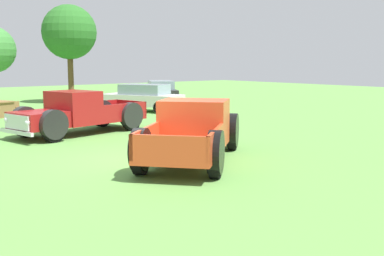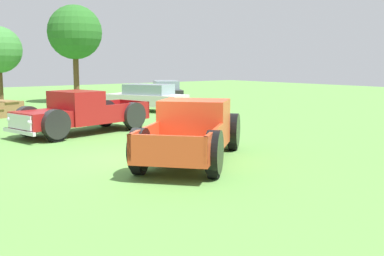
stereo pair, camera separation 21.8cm
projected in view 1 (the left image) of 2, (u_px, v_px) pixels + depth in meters
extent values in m
plane|color=#5B9342|center=(142.00, 160.00, 12.82)|extent=(80.00, 80.00, 0.00)
cube|color=#D14723|center=(203.00, 126.00, 14.34)|extent=(2.26, 2.27, 0.59)
cube|color=silver|center=(208.00, 123.00, 15.14)|extent=(0.99, 1.16, 0.49)
sphere|color=silver|center=(188.00, 122.00, 15.24)|extent=(0.21, 0.21, 0.21)
sphere|color=silver|center=(228.00, 123.00, 14.99)|extent=(0.21, 0.21, 0.21)
cube|color=#D14723|center=(194.00, 122.00, 12.85)|extent=(2.20, 2.25, 1.22)
cube|color=#8C9EA8|center=(198.00, 110.00, 13.44)|extent=(1.02, 1.21, 0.54)
cube|color=#D14723|center=(180.00, 155.00, 11.17)|extent=(2.86, 2.80, 0.11)
cube|color=#D14723|center=(146.00, 140.00, 11.28)|extent=(1.77, 1.50, 0.59)
cube|color=#D14723|center=(215.00, 142.00, 10.96)|extent=(1.77, 1.50, 0.59)
cube|color=#D14723|center=(169.00, 149.00, 10.08)|extent=(1.21, 1.42, 0.59)
cylinder|color=black|center=(175.00, 135.00, 14.55)|extent=(0.77, 0.70, 0.81)
cylinder|color=#B7B7BC|center=(175.00, 135.00, 14.56)|extent=(0.41, 0.40, 0.32)
cylinder|color=black|center=(175.00, 128.00, 14.53)|extent=(0.97, 0.89, 1.02)
cylinder|color=black|center=(232.00, 137.00, 14.21)|extent=(0.77, 0.70, 0.81)
cylinder|color=#B7B7BC|center=(233.00, 137.00, 14.21)|extent=(0.41, 0.40, 0.32)
cylinder|color=black|center=(233.00, 130.00, 14.19)|extent=(0.97, 0.89, 1.02)
cylinder|color=black|center=(141.00, 158.00, 11.09)|extent=(0.77, 0.70, 0.81)
cylinder|color=#B7B7BC|center=(140.00, 158.00, 11.09)|extent=(0.41, 0.40, 0.32)
cylinder|color=black|center=(140.00, 149.00, 11.06)|extent=(0.97, 0.89, 1.02)
cylinder|color=black|center=(216.00, 161.00, 10.75)|extent=(0.77, 0.70, 0.81)
cylinder|color=#B7B7BC|center=(216.00, 161.00, 10.75)|extent=(0.41, 0.40, 0.32)
cylinder|color=black|center=(216.00, 152.00, 10.72)|extent=(0.97, 0.89, 1.02)
cube|color=silver|center=(208.00, 133.00, 15.23)|extent=(1.33, 1.56, 0.13)
cube|color=maroon|center=(38.00, 120.00, 16.06)|extent=(1.86, 1.87, 0.57)
cube|color=silver|center=(17.00, 122.00, 15.45)|extent=(0.35, 1.41, 0.48)
sphere|color=silver|center=(28.00, 123.00, 15.06)|extent=(0.21, 0.21, 0.21)
sphere|color=silver|center=(7.00, 120.00, 15.86)|extent=(0.21, 0.21, 0.21)
cube|color=maroon|center=(74.00, 108.00, 17.13)|extent=(1.68, 1.98, 1.20)
cube|color=#8C9EA8|center=(58.00, 101.00, 16.61)|extent=(0.34, 1.49, 0.53)
cube|color=maroon|center=(111.00, 118.00, 18.57)|extent=(2.50, 2.15, 0.10)
cube|color=maroon|center=(125.00, 111.00, 18.00)|extent=(2.17, 0.52, 0.57)
cube|color=maroon|center=(97.00, 108.00, 19.05)|extent=(2.17, 0.52, 0.57)
cube|color=maroon|center=(131.00, 107.00, 19.33)|extent=(0.43, 1.73, 0.57)
cylinder|color=black|center=(54.00, 131.00, 15.55)|extent=(0.82, 0.38, 0.79)
cylinder|color=#B7B7BC|center=(54.00, 131.00, 15.54)|extent=(0.36, 0.31, 0.32)
cylinder|color=black|center=(54.00, 125.00, 15.52)|extent=(1.04, 0.49, 1.00)
cylinder|color=black|center=(25.00, 126.00, 16.65)|extent=(0.82, 0.38, 0.79)
cylinder|color=#B7B7BC|center=(25.00, 126.00, 16.66)|extent=(0.36, 0.31, 0.32)
cylinder|color=black|center=(25.00, 120.00, 16.62)|extent=(1.04, 0.49, 1.00)
cylinder|color=black|center=(131.00, 120.00, 18.22)|extent=(0.82, 0.38, 0.79)
cylinder|color=#B7B7BC|center=(132.00, 120.00, 18.22)|extent=(0.36, 0.31, 0.32)
cylinder|color=black|center=(131.00, 115.00, 18.20)|extent=(1.04, 0.49, 1.00)
cylinder|color=black|center=(102.00, 117.00, 19.33)|extent=(0.82, 0.38, 0.79)
cylinder|color=#B7B7BC|center=(102.00, 117.00, 19.34)|extent=(0.36, 0.31, 0.32)
cylinder|color=black|center=(102.00, 112.00, 19.30)|extent=(1.04, 0.49, 1.00)
cube|color=silver|center=(16.00, 132.00, 15.46)|extent=(0.49, 1.89, 0.13)
cube|color=silver|center=(142.00, 100.00, 25.39)|extent=(3.54, 4.69, 0.59)
cube|color=#7F939E|center=(144.00, 89.00, 25.25)|extent=(2.43, 2.85, 0.54)
cylinder|color=black|center=(111.00, 105.00, 25.33)|extent=(0.46, 0.65, 0.63)
cylinder|color=black|center=(127.00, 103.00, 26.75)|extent=(0.46, 0.65, 0.63)
cylinder|color=black|center=(159.00, 108.00, 24.11)|extent=(0.46, 0.65, 0.63)
cylinder|color=black|center=(173.00, 105.00, 25.54)|extent=(0.46, 0.65, 0.63)
cube|color=black|center=(161.00, 93.00, 30.81)|extent=(3.56, 4.61, 0.58)
cube|color=#7F939E|center=(161.00, 85.00, 30.59)|extent=(2.43, 2.81, 0.54)
cylinder|color=black|center=(147.00, 96.00, 32.12)|extent=(0.46, 0.64, 0.62)
cylinder|color=black|center=(169.00, 96.00, 32.42)|extent=(0.46, 0.64, 0.62)
cylinder|color=black|center=(151.00, 100.00, 29.29)|extent=(0.46, 0.64, 0.62)
cylinder|color=black|center=(176.00, 99.00, 29.58)|extent=(0.46, 0.64, 0.62)
cube|color=olive|center=(7.00, 106.00, 23.37)|extent=(0.86, 1.79, 0.05)
cube|color=olive|center=(7.00, 110.00, 22.46)|extent=(1.35, 0.54, 0.75)
cylinder|color=brown|center=(71.00, 78.00, 30.51)|extent=(0.36, 0.36, 3.24)
sphere|color=#286623|center=(69.00, 32.00, 30.10)|extent=(3.48, 3.48, 3.48)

